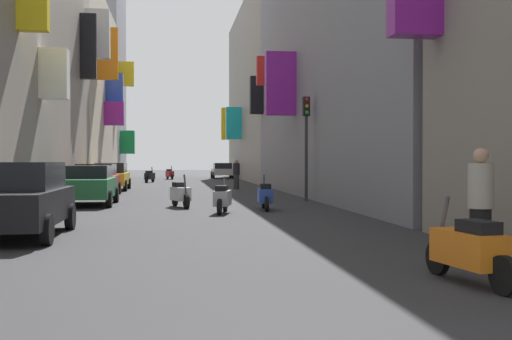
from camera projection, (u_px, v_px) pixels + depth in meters
The scene contains 19 objects.
ground_plane at pixel (183, 192), 32.22m from camera, with size 140.00×140.00×0.00m, color #2D2D30.
building_left_mid_b at pixel (60, 91), 42.08m from camera, with size 7.27×16.92×12.37m.
building_left_mid_c at pixel (87, 64), 55.57m from camera, with size 7.28×10.43×20.22m.
building_right_mid_b at pixel (369, 51), 27.66m from camera, with size 7.37×25.57×12.77m.
building_right_mid_c at pixel (278, 93), 51.61m from camera, with size 7.25×22.78×14.16m.
parked_car_silver at pixel (222, 170), 55.85m from camera, with size 1.88×3.95×1.35m.
parked_car_yellow at pixel (111, 176), 33.80m from camera, with size 1.88×4.38×1.46m.
parked_car_green at pixel (87, 184), 22.57m from camera, with size 2.03×3.97×1.41m.
parked_car_black at pixel (18, 198), 13.18m from camera, with size 1.90×4.16×1.57m.
parked_car_red at pixel (96, 179), 28.36m from camera, with size 1.95×4.30×1.44m.
scooter_white at pixel (180, 194), 21.46m from camera, with size 0.72×1.80×1.13m.
scooter_black at pixel (150, 176), 45.11m from camera, with size 0.75×1.85×1.13m.
scooter_red at pixel (170, 174), 52.52m from camera, with size 0.73×1.81×1.13m.
scooter_blue at pixel (265, 196), 20.38m from camera, with size 0.52×1.93×1.13m.
scooter_orange at pixel (469, 249), 8.17m from camera, with size 0.60×1.91×1.13m.
scooter_silver at pixel (222, 198), 19.02m from camera, with size 0.65×1.76×1.13m.
pedestrian_crossing at pixel (236, 174), 34.92m from camera, with size 0.49×0.49×1.65m.
pedestrian_near_left at pixel (481, 206), 9.65m from camera, with size 0.53×0.53×1.80m.
traffic_light_near_corner at pixel (306, 130), 24.69m from camera, with size 0.26×0.34×4.09m.
Camera 1 is at (-0.54, -2.40, 1.61)m, focal length 44.34 mm.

